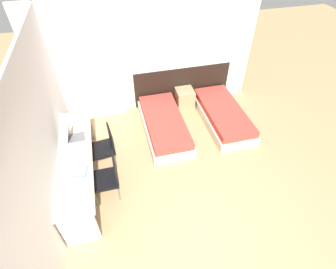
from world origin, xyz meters
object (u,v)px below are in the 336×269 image
object	(u,v)px
bed_near_window	(164,125)
chair_near_laptop	(105,146)
chair_near_notebook	(108,176)
laptop	(74,136)
bed_near_door	(223,115)
nightstand	(185,98)

from	to	relation	value
bed_near_window	chair_near_laptop	distance (m)	1.55
chair_near_laptop	chair_near_notebook	xyz separation A→B (m)	(0.00, -0.77, 0.00)
laptop	chair_near_notebook	bearing A→B (deg)	-59.86
bed_near_door	chair_near_notebook	xyz separation A→B (m)	(-2.82, -1.44, 0.31)
chair_near_notebook	laptop	bearing A→B (deg)	121.01
chair_near_laptop	laptop	distance (m)	0.61
bed_near_window	chair_near_laptop	xyz separation A→B (m)	(-1.36, -0.67, 0.31)
laptop	nightstand	bearing A→B (deg)	27.16
nightstand	chair_near_laptop	bearing A→B (deg)	-145.00
bed_near_door	nightstand	world-z (taller)	nightstand
bed_near_window	bed_near_door	distance (m)	1.46
bed_near_door	nightstand	distance (m)	1.08
bed_near_door	laptop	world-z (taller)	laptop
bed_near_door	chair_near_notebook	distance (m)	3.18
chair_near_notebook	laptop	xyz separation A→B (m)	(-0.50, 0.82, 0.35)
nightstand	chair_near_laptop	size ratio (longest dim) A/B	0.55
nightstand	chair_near_laptop	world-z (taller)	chair_near_laptop
nightstand	laptop	distance (m)	3.01
nightstand	chair_near_laptop	distance (m)	2.56
nightstand	chair_near_notebook	distance (m)	3.07
bed_near_door	laptop	bearing A→B (deg)	-169.38
chair_near_laptop	chair_near_notebook	distance (m)	0.77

